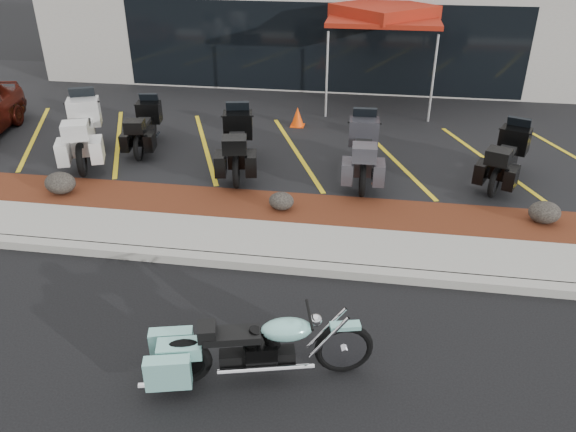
% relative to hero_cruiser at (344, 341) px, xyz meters
% --- Properties ---
extents(ground, '(90.00, 90.00, 0.00)m').
position_rel_hero_cruiser_xyz_m(ground, '(-1.57, 1.23, -0.48)').
color(ground, black).
rests_on(ground, ground).
extents(curb, '(24.00, 0.25, 0.15)m').
position_rel_hero_cruiser_xyz_m(curb, '(-1.57, 2.13, -0.41)').
color(curb, gray).
rests_on(curb, ground).
extents(sidewalk, '(24.00, 1.20, 0.15)m').
position_rel_hero_cruiser_xyz_m(sidewalk, '(-1.57, 2.83, -0.41)').
color(sidewalk, gray).
rests_on(sidewalk, ground).
extents(mulch_bed, '(24.00, 1.20, 0.16)m').
position_rel_hero_cruiser_xyz_m(mulch_bed, '(-1.57, 4.03, -0.40)').
color(mulch_bed, '#3E190E').
rests_on(mulch_bed, ground).
extents(upper_lot, '(26.00, 9.60, 0.15)m').
position_rel_hero_cruiser_xyz_m(upper_lot, '(-1.57, 9.43, -0.41)').
color(upper_lot, black).
rests_on(upper_lot, ground).
extents(dealership_building, '(18.00, 8.16, 4.00)m').
position_rel_hero_cruiser_xyz_m(dealership_building, '(-1.57, 15.70, 1.52)').
color(dealership_building, '#A29E92').
rests_on(dealership_building, ground).
extents(boulder_left, '(0.61, 0.51, 0.43)m').
position_rel_hero_cruiser_xyz_m(boulder_left, '(-5.86, 3.91, -0.11)').
color(boulder_left, black).
rests_on(boulder_left, mulch_bed).
extents(boulder_mid, '(0.47, 0.39, 0.33)m').
position_rel_hero_cruiser_xyz_m(boulder_mid, '(-1.43, 3.90, -0.16)').
color(boulder_mid, black).
rests_on(boulder_mid, mulch_bed).
extents(boulder_right, '(0.56, 0.47, 0.40)m').
position_rel_hero_cruiser_xyz_m(boulder_right, '(3.30, 4.13, -0.12)').
color(boulder_right, black).
rests_on(boulder_right, mulch_bed).
extents(hero_cruiser, '(2.83, 1.34, 0.96)m').
position_rel_hero_cruiser_xyz_m(hero_cruiser, '(0.00, 0.00, 0.00)').
color(hero_cruiser, '#80C7BC').
rests_on(hero_cruiser, ground).
extents(touring_white, '(1.78, 2.63, 1.43)m').
position_rel_hero_cruiser_xyz_m(touring_white, '(-6.48, 6.42, 0.38)').
color(touring_white, silver).
rests_on(touring_white, upper_lot).
extents(touring_black_front, '(1.03, 2.04, 1.13)m').
position_rel_hero_cruiser_xyz_m(touring_black_front, '(-5.19, 7.15, 0.23)').
color(touring_black_front, black).
rests_on(touring_black_front, upper_lot).
extents(touring_black_mid, '(1.27, 2.36, 1.30)m').
position_rel_hero_cruiser_xyz_m(touring_black_mid, '(-2.81, 6.32, 0.32)').
color(touring_black_mid, black).
rests_on(touring_black_mid, upper_lot).
extents(touring_grey, '(0.93, 2.25, 1.29)m').
position_rel_hero_cruiser_xyz_m(touring_grey, '(-0.03, 6.33, 0.31)').
color(touring_grey, '#323137').
rests_on(touring_grey, upper_lot).
extents(touring_black_rear, '(1.53, 2.20, 1.20)m').
position_rel_hero_cruiser_xyz_m(touring_black_rear, '(3.15, 6.45, 0.27)').
color(touring_black_rear, black).
rests_on(touring_black_rear, upper_lot).
extents(traffic_cone, '(0.35, 0.35, 0.50)m').
position_rel_hero_cruiser_xyz_m(traffic_cone, '(-1.79, 8.60, -0.08)').
color(traffic_cone, '#FA4708').
rests_on(traffic_cone, upper_lot).
extents(popup_canopy, '(3.05, 3.05, 2.74)m').
position_rel_hero_cruiser_xyz_m(popup_canopy, '(0.23, 10.86, 2.16)').
color(popup_canopy, silver).
rests_on(popup_canopy, upper_lot).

